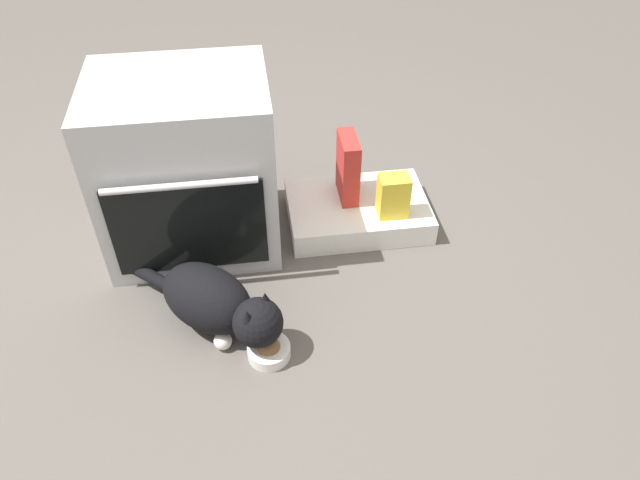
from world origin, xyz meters
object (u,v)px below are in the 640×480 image
Objects in this scene: oven at (187,167)px; pantry_cabinet at (357,211)px; cat at (216,303)px; cereal_box at (348,168)px; food_bowl at (269,350)px; snack_bag at (393,196)px.

pantry_cabinet is at bearing -0.02° from oven.
cereal_box is at bearing 87.49° from cat.
pantry_cabinet is 2.09× the size of cereal_box.
pantry_cabinet is at bearing 57.05° from food_bowl.
oven is at bearing 140.64° from cat.
cat is 3.36× the size of snack_bag.
food_bowl is at bearing -134.26° from snack_bag.
oven is at bearing 110.02° from food_bowl.
oven reaches higher than cat.
cereal_box is at bearing 128.08° from pantry_cabinet.
food_bowl is (-0.43, -0.66, -0.03)m from pantry_cabinet.
food_bowl is at bearing -0.00° from cat.
cereal_box is (0.56, 0.57, 0.12)m from cat.
oven is 4.71× the size of food_bowl.
food_bowl is at bearing -118.83° from cereal_box.
oven is 0.73m from pantry_cabinet.
food_bowl is 0.24× the size of cat.
pantry_cabinet is 0.96× the size of cat.
oven is 0.64m from cereal_box.
cereal_box reaches higher than food_bowl.
cereal_box is 1.56× the size of snack_bag.
cereal_box is (-0.04, 0.05, 0.19)m from pantry_cabinet.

